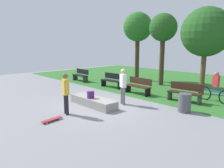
% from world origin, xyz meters
% --- Properties ---
extents(ground_plane, '(28.00, 28.00, 0.00)m').
position_xyz_m(ground_plane, '(0.00, 0.00, 0.00)').
color(ground_plane, gray).
extents(grass_lawn, '(26.60, 11.88, 0.01)m').
position_xyz_m(grass_lawn, '(0.00, 8.06, 0.00)').
color(grass_lawn, '#2D6B28').
rests_on(grass_lawn, ground_plane).
extents(concrete_ledge, '(2.59, 0.72, 0.37)m').
position_xyz_m(concrete_ledge, '(-0.37, -0.37, 0.19)').
color(concrete_ledge, gray).
rests_on(concrete_ledge, ground_plane).
extents(backpack_on_ledge, '(0.27, 0.33, 0.32)m').
position_xyz_m(backpack_on_ledge, '(-0.35, -0.51, 0.53)').
color(backpack_on_ledge, '#4C1E66').
rests_on(backpack_on_ledge, concrete_ledge).
extents(skater_performing_trick, '(0.42, 0.27, 1.66)m').
position_xyz_m(skater_performing_trick, '(-0.12, -1.90, 0.96)').
color(skater_performing_trick, black).
rests_on(skater_performing_trick, ground_plane).
extents(skater_watching, '(0.41, 0.30, 1.66)m').
position_xyz_m(skater_watching, '(0.41, 0.79, 0.97)').
color(skater_watching, slate).
rests_on(skater_watching, ground_plane).
extents(skateboard_by_ledge, '(0.30, 0.82, 0.08)m').
position_xyz_m(skateboard_by_ledge, '(0.22, -2.71, 0.06)').
color(skateboard_by_ledge, '#A5262D').
rests_on(skateboard_by_ledge, ground_plane).
extents(park_bench_near_lamppost, '(1.64, 0.64, 0.91)m').
position_xyz_m(park_bench_near_lamppost, '(2.14, 3.33, 0.48)').
color(park_bench_near_lamppost, '#331E14').
rests_on(park_bench_near_lamppost, ground_plane).
extents(park_bench_near_path, '(1.63, 0.57, 0.91)m').
position_xyz_m(park_bench_near_path, '(-6.25, 3.07, 0.48)').
color(park_bench_near_path, black).
rests_on(park_bench_near_path, ground_plane).
extents(park_bench_far_right, '(1.63, 0.57, 0.91)m').
position_xyz_m(park_bench_far_right, '(-2.84, 3.16, 0.48)').
color(park_bench_far_right, black).
rests_on(park_bench_far_right, ground_plane).
extents(park_bench_center_lawn, '(1.61, 0.52, 0.91)m').
position_xyz_m(park_bench_center_lawn, '(-0.47, 2.95, 0.48)').
color(park_bench_center_lawn, '#331E14').
rests_on(park_bench_center_lawn, ground_plane).
extents(tree_slender_maple, '(2.66, 2.66, 4.75)m').
position_xyz_m(tree_slender_maple, '(1.91, 5.64, 3.39)').
color(tree_slender_maple, brown).
rests_on(tree_slender_maple, grass_lawn).
extents(tree_broad_elm, '(2.19, 2.19, 5.16)m').
position_xyz_m(tree_broad_elm, '(-3.72, 6.61, 3.98)').
color(tree_broad_elm, '#42301E').
rests_on(tree_broad_elm, grass_lawn).
extents(tree_tall_oak, '(1.84, 1.84, 4.78)m').
position_xyz_m(tree_tall_oak, '(-1.19, 6.21, 3.75)').
color(tree_tall_oak, '#42301E').
rests_on(tree_tall_oak, grass_lawn).
extents(trash_bin, '(0.51, 0.51, 0.77)m').
position_xyz_m(trash_bin, '(2.95, 1.81, 0.39)').
color(trash_bin, '#4C4C51').
rests_on(trash_bin, ground_plane).
extents(cyclist_on_bicycle, '(1.79, 0.43, 1.52)m').
position_xyz_m(cyclist_on_bicycle, '(3.16, 4.34, 0.63)').
color(cyclist_on_bicycle, black).
rests_on(cyclist_on_bicycle, ground_plane).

